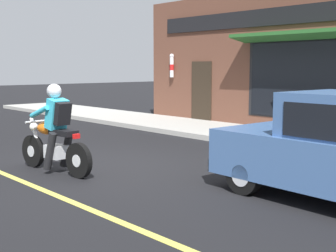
% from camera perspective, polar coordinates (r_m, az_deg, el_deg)
% --- Properties ---
extents(ground_plane, '(80.00, 80.00, 0.00)m').
position_cam_1_polar(ground_plane, '(9.16, -6.95, -4.94)').
color(ground_plane, black).
extents(sidewalk_curb, '(2.60, 22.00, 0.14)m').
position_cam_1_polar(sidewalk_curb, '(14.58, 2.38, -0.07)').
color(sidewalk_curb, '#ADAAA3').
rests_on(sidewalk_curb, ground).
extents(storefront_building, '(1.25, 11.21, 4.20)m').
position_cam_1_polar(storefront_building, '(14.04, 14.17, 7.78)').
color(storefront_building, brown).
rests_on(storefront_building, ground).
extents(motorcycle_with_rider, '(0.62, 2.02, 1.62)m').
position_cam_1_polar(motorcycle_with_rider, '(8.74, -13.62, -1.16)').
color(motorcycle_with_rider, black).
rests_on(motorcycle_with_rider, ground).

